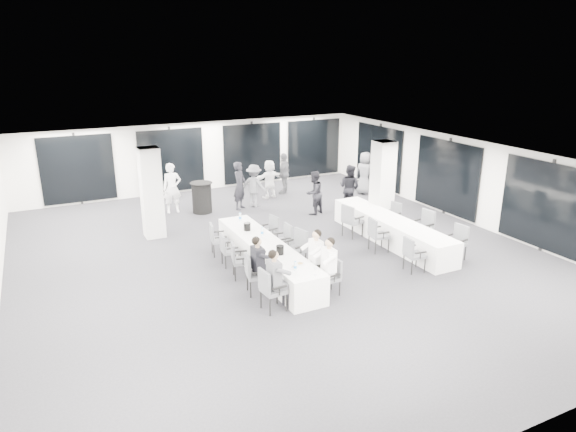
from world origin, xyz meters
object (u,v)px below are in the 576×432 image
object	(u,v)px
chair_main_left_far	(217,237)
chair_side_left_far	(351,219)
chair_main_right_mid	(297,246)
chair_side_left_mid	(377,233)
standing_guest_f	(269,176)
chair_side_left_near	(412,252)
ice_bucket_near	(280,250)
chair_main_left_fourth	(227,248)
chair_main_right_far	(270,229)
chair_main_left_mid	(239,258)
chair_side_right_near	(457,240)
standing_guest_g	(172,185)
standing_guest_e	(365,170)
banquet_table_side	(391,230)
chair_main_right_second	(320,264)
chair_main_right_near	(332,274)
ice_bucket_far	(247,227)
chair_main_left_near	(270,287)
standing_guest_h	(349,184)
chair_main_left_second	(254,272)
standing_guest_b	(314,190)
standing_guest_d	(284,171)
standing_guest_a	(240,183)
chair_side_right_mid	(424,225)
chair_main_right_fourth	(284,238)
banquet_table_main	(266,257)
chair_side_right_far	(393,214)
standing_guest_c	(254,183)

from	to	relation	value
chair_main_left_far	chair_side_left_far	distance (m)	4.22
chair_main_right_mid	chair_side_left_mid	bearing A→B (deg)	-103.65
chair_side_left_mid	standing_guest_f	distance (m)	6.58
chair_side_left_near	ice_bucket_near	xyz separation A→B (m)	(-3.38, 0.94, 0.33)
chair_main_left_fourth	chair_main_right_far	size ratio (longest dim) A/B	0.98
chair_main_left_mid	chair_side_right_near	world-z (taller)	chair_side_right_near
standing_guest_f	standing_guest_g	world-z (taller)	standing_guest_g
chair_side_left_near	standing_guest_e	size ratio (longest dim) A/B	0.48
banquet_table_side	chair_main_right_second	size ratio (longest dim) A/B	5.45
chair_main_right_near	ice_bucket_far	size ratio (longest dim) A/B	3.96
chair_main_right_mid	chair_side_left_near	distance (m)	3.02
chair_main_left_near	standing_guest_h	size ratio (longest dim) A/B	0.53
standing_guest_h	chair_main_left_far	bearing A→B (deg)	83.71
chair_main_left_second	ice_bucket_near	distance (m)	0.94
chair_side_left_mid	chair_side_left_far	distance (m)	1.35
chair_side_left_mid	ice_bucket_far	bearing A→B (deg)	-103.14
standing_guest_b	standing_guest_d	xyz separation A→B (m)	(0.28, 2.97, 0.06)
chair_main_left_second	chair_main_right_second	world-z (taller)	chair_main_left_second
chair_side_left_far	ice_bucket_near	size ratio (longest dim) A/B	4.65
standing_guest_a	ice_bucket_near	distance (m)	6.44
chair_side_right_mid	standing_guest_h	size ratio (longest dim) A/B	0.54
chair_main_left_fourth	chair_main_right_fourth	world-z (taller)	chair_main_right_fourth
standing_guest_h	chair_side_left_mid	bearing A→B (deg)	132.11
standing_guest_a	chair_side_left_far	bearing A→B (deg)	-109.66
banquet_table_main	chair_side_right_mid	world-z (taller)	chair_side_right_mid
chair_main_right_fourth	chair_side_left_mid	xyz separation A→B (m)	(2.54, -0.85, 0.03)
ice_bucket_near	banquet_table_side	bearing A→B (deg)	14.22
chair_side_left_far	standing_guest_h	world-z (taller)	standing_guest_h
chair_side_right_near	standing_guest_e	distance (m)	7.02
chair_side_right_near	chair_side_right_mid	distance (m)	1.37
chair_main_left_mid	standing_guest_g	world-z (taller)	standing_guest_g
chair_main_right_mid	ice_bucket_far	world-z (taller)	chair_main_right_mid
banquet_table_side	ice_bucket_far	distance (m)	4.40
chair_side_left_near	standing_guest_g	world-z (taller)	standing_guest_g
banquet_table_main	standing_guest_d	bearing A→B (deg)	60.63
chair_main_right_mid	ice_bucket_far	bearing A→B (deg)	22.35
banquet_table_side	standing_guest_h	distance (m)	3.53
chair_side_left_far	chair_side_right_mid	size ratio (longest dim) A/B	1.02
banquet_table_main	chair_main_right_fourth	xyz separation A→B (m)	(0.83, 0.66, 0.16)
chair_main_right_mid	chair_main_right_far	world-z (taller)	chair_main_right_mid
chair_main_right_mid	chair_main_left_fourth	bearing A→B (deg)	50.74
chair_main_left_mid	chair_main_left_far	world-z (taller)	chair_main_left_mid
chair_main_right_fourth	chair_side_right_far	world-z (taller)	chair_main_right_fourth
chair_main_right_second	ice_bucket_far	world-z (taller)	ice_bucket_far
chair_main_right_second	standing_guest_e	bearing A→B (deg)	-28.28
chair_side_right_near	standing_guest_c	distance (m)	7.79
standing_guest_d	standing_guest_h	world-z (taller)	standing_guest_h
standing_guest_f	standing_guest_a	bearing A→B (deg)	17.98
chair_main_right_far	chair_main_right_fourth	bearing A→B (deg)	169.39
chair_main_left_second	chair_main_right_fourth	size ratio (longest dim) A/B	1.04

